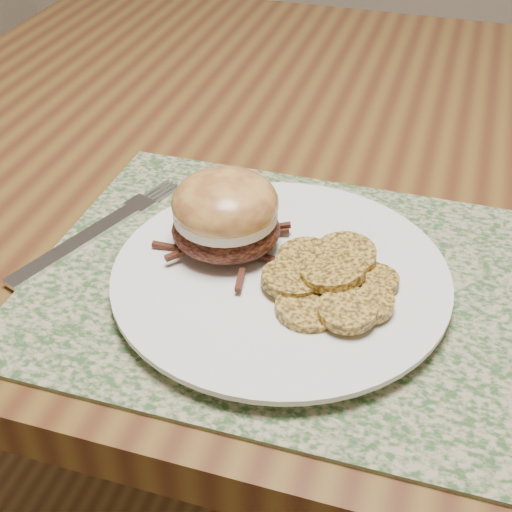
% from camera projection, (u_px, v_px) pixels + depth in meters
% --- Properties ---
extents(dining_table, '(1.50, 0.90, 0.75)m').
position_uv_depth(dining_table, '(512.00, 232.00, 0.79)').
color(dining_table, brown).
rests_on(dining_table, ground).
extents(placemat, '(0.45, 0.33, 0.00)m').
position_uv_depth(placemat, '(304.00, 285.00, 0.59)').
color(placemat, '#31522A').
rests_on(placemat, dining_table).
extents(dinner_plate, '(0.26, 0.26, 0.02)m').
position_uv_depth(dinner_plate, '(281.00, 279.00, 0.58)').
color(dinner_plate, white).
rests_on(dinner_plate, placemat).
extents(pork_sandwich, '(0.10, 0.10, 0.07)m').
position_uv_depth(pork_sandwich, '(226.00, 214.00, 0.59)').
color(pork_sandwich, black).
rests_on(pork_sandwich, dinner_plate).
extents(roasted_potatoes, '(0.12, 0.13, 0.03)m').
position_uv_depth(roasted_potatoes, '(332.00, 281.00, 0.56)').
color(roasted_potatoes, '#B89036').
rests_on(roasted_potatoes, dinner_plate).
extents(fork, '(0.09, 0.20, 0.00)m').
position_uv_depth(fork, '(101.00, 229.00, 0.65)').
color(fork, silver).
rests_on(fork, placemat).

